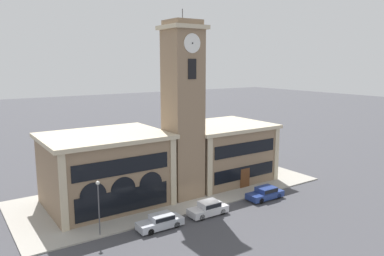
{
  "coord_description": "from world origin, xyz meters",
  "views": [
    {
      "loc": [
        -23.24,
        -31.16,
        15.89
      ],
      "look_at": [
        0.01,
        3.08,
        8.63
      ],
      "focal_mm": 35.0,
      "sensor_mm": 36.0,
      "label": 1
    }
  ],
  "objects_px": {
    "parked_car_mid": "(208,208)",
    "parked_car_far": "(265,193)",
    "street_lamp": "(98,199)",
    "parked_car_near": "(161,221)"
  },
  "relations": [
    {
      "from": "parked_car_mid",
      "to": "parked_car_far",
      "type": "relative_size",
      "value": 0.94
    },
    {
      "from": "parked_car_mid",
      "to": "parked_car_far",
      "type": "height_order",
      "value": "parked_car_mid"
    },
    {
      "from": "parked_car_near",
      "to": "parked_car_far",
      "type": "bearing_deg",
      "value": -179.41
    },
    {
      "from": "parked_car_near",
      "to": "parked_car_far",
      "type": "xyz_separation_m",
      "value": [
        14.14,
        -0.0,
        0.01
      ]
    },
    {
      "from": "parked_car_near",
      "to": "parked_car_mid",
      "type": "xyz_separation_m",
      "value": [
        5.77,
        -0.0,
        0.04
      ]
    },
    {
      "from": "parked_car_mid",
      "to": "parked_car_far",
      "type": "xyz_separation_m",
      "value": [
        8.37,
        -0.0,
        -0.02
      ]
    },
    {
      "from": "parked_car_mid",
      "to": "street_lamp",
      "type": "xyz_separation_m",
      "value": [
        -11.24,
        1.7,
        2.83
      ]
    },
    {
      "from": "parked_car_mid",
      "to": "parked_car_far",
      "type": "distance_m",
      "value": 8.37
    },
    {
      "from": "parked_car_near",
      "to": "parked_car_mid",
      "type": "distance_m",
      "value": 5.77
    },
    {
      "from": "parked_car_far",
      "to": "street_lamp",
      "type": "relative_size",
      "value": 0.89
    }
  ]
}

